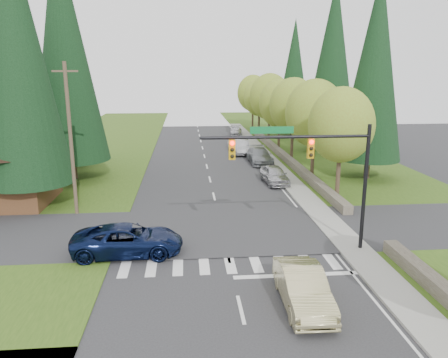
{
  "coord_description": "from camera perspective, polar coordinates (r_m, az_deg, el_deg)",
  "views": [
    {
      "loc": [
        -2.09,
        -16.78,
        9.4
      ],
      "look_at": [
        0.27,
        9.75,
        2.8
      ],
      "focal_mm": 35.0,
      "sensor_mm": 36.0,
      "label": 1
    }
  ],
  "objects": [
    {
      "name": "traffic_signal",
      "position": [
        22.67,
        11.59,
        2.4
      ],
      "size": [
        8.7,
        0.37,
        6.8
      ],
      "color": "black",
      "rests_on": "ground"
    },
    {
      "name": "brown_building",
      "position": [
        34.87,
        -26.73,
        2.07
      ],
      "size": [
        8.4,
        8.4,
        5.4
      ],
      "color": "#4C2D19",
      "rests_on": "ground"
    },
    {
      "name": "suv_navy",
      "position": [
        23.62,
        -12.45,
        -7.78
      ],
      "size": [
        5.79,
        2.77,
        1.59
      ],
      "primitive_type": "imported",
      "rotation": [
        0.0,
        0.0,
        1.59
      ],
      "color": "#0B1538",
      "rests_on": "ground"
    },
    {
      "name": "decid_tree_1",
      "position": [
        39.62,
        11.78,
        8.41
      ],
      "size": [
        5.2,
        5.2,
        8.8
      ],
      "color": "#38281C",
      "rests_on": "ground"
    },
    {
      "name": "curb_east",
      "position": [
        40.71,
        6.6,
        0.56
      ],
      "size": [
        0.2,
        80.0,
        0.13
      ],
      "primitive_type": "cube",
      "color": "gray",
      "rests_on": "ground"
    },
    {
      "name": "conifer_w_e",
      "position": [
        46.35,
        -20.62,
        14.16
      ],
      "size": [
        5.78,
        5.78,
        18.8
      ],
      "color": "#38281C",
      "rests_on": "ground"
    },
    {
      "name": "decid_tree_4",
      "position": [
        59.96,
        5.98,
        10.65
      ],
      "size": [
        5.4,
        5.4,
        9.18
      ],
      "color": "#38281C",
      "rests_on": "ground"
    },
    {
      "name": "sidewalk_east",
      "position": [
        40.89,
        7.76,
        0.59
      ],
      "size": [
        1.8,
        80.0,
        0.13
      ],
      "primitive_type": "cube",
      "color": "gray",
      "rests_on": "ground"
    },
    {
      "name": "grass_west",
      "position": [
        39.49,
        -20.96,
        -0.75
      ],
      "size": [
        14.0,
        110.0,
        0.06
      ],
      "primitive_type": "cube",
      "color": "#2F4D14",
      "rests_on": "ground"
    },
    {
      "name": "decid_tree_6",
      "position": [
        73.73,
        3.81,
        11.13
      ],
      "size": [
        5.2,
        5.2,
        8.86
      ],
      "color": "#38281C",
      "rests_on": "ground"
    },
    {
      "name": "parked_car_a",
      "position": [
        37.62,
        6.63,
        0.55
      ],
      "size": [
        2.15,
        4.62,
        1.53
      ],
      "primitive_type": "imported",
      "rotation": [
        0.0,
        0.0,
        0.08
      ],
      "color": "#ADADB2",
      "rests_on": "ground"
    },
    {
      "name": "grass_east",
      "position": [
        40.84,
        16.76,
        0.05
      ],
      "size": [
        14.0,
        110.0,
        0.06
      ],
      "primitive_type": "cube",
      "color": "#2F4D14",
      "rests_on": "ground"
    },
    {
      "name": "decid_tree_2",
      "position": [
        46.29,
        9.05,
        9.44
      ],
      "size": [
        5.0,
        5.0,
        8.82
      ],
      "color": "#38281C",
      "rests_on": "ground"
    },
    {
      "name": "stone_wall_north",
      "position": [
        48.83,
        7.67,
        3.11
      ],
      "size": [
        0.7,
        40.0,
        0.7
      ],
      "primitive_type": "cube",
      "color": "#4C4438",
      "rests_on": "ground"
    },
    {
      "name": "parked_car_c",
      "position": [
        51.0,
        2.28,
        4.19
      ],
      "size": [
        2.0,
        4.93,
        1.59
      ],
      "primitive_type": "imported",
      "rotation": [
        0.0,
        0.0,
        -0.07
      ],
      "color": "#A1A1A5",
      "rests_on": "ground"
    },
    {
      "name": "conifer_w_c",
      "position": [
        40.07,
        -20.19,
        15.81
      ],
      "size": [
        6.46,
        6.46,
        20.8
      ],
      "color": "#38281C",
      "rests_on": "ground"
    },
    {
      "name": "conifer_e_c",
      "position": [
        66.75,
        9.13,
        13.65
      ],
      "size": [
        5.1,
        5.1,
        16.8
      ],
      "color": "#38281C",
      "rests_on": "ground"
    },
    {
      "name": "decid_tree_3",
      "position": [
        53.13,
        7.31,
        9.77
      ],
      "size": [
        5.0,
        5.0,
        8.55
      ],
      "color": "#38281C",
      "rests_on": "ground"
    },
    {
      "name": "sedan_champagne",
      "position": [
        18.66,
        10.27,
        -13.78
      ],
      "size": [
        1.76,
        4.85,
        1.59
      ],
      "primitive_type": "imported",
      "rotation": [
        0.0,
        0.0,
        -0.02
      ],
      "color": "#D0C48A",
      "rests_on": "ground"
    },
    {
      "name": "parked_car_d",
      "position": [
        53.85,
        1.7,
        4.66
      ],
      "size": [
        2.1,
        4.5,
        1.49
      ],
      "primitive_type": "imported",
      "rotation": [
        0.0,
        0.0,
        0.08
      ],
      "color": "white",
      "rests_on": "ground"
    },
    {
      "name": "decid_tree_5",
      "position": [
        66.84,
        4.65,
        10.55
      ],
      "size": [
        4.8,
        4.8,
        8.3
      ],
      "color": "#38281C",
      "rests_on": "ground"
    },
    {
      "name": "ground",
      "position": [
        19.34,
        1.83,
        -15.16
      ],
      "size": [
        120.0,
        120.0,
        0.0
      ],
      "primitive_type": "plane",
      "color": "#28282B",
      "rests_on": "ground"
    },
    {
      "name": "conifer_w_a",
      "position": [
        32.69,
        -25.51,
        15.06
      ],
      "size": [
        6.12,
        6.12,
        19.8
      ],
      "color": "#38281C",
      "rests_on": "ground"
    },
    {
      "name": "parked_car_b",
      "position": [
        45.83,
        4.68,
        3.04
      ],
      "size": [
        2.32,
        5.49,
        1.58
      ],
      "primitive_type": "imported",
      "rotation": [
        0.0,
        0.0,
        0.02
      ],
      "color": "gray",
      "rests_on": "ground"
    },
    {
      "name": "utility_pole",
      "position": [
        30.02,
        -19.39,
        4.98
      ],
      "size": [
        1.6,
        0.24,
        10.0
      ],
      "color": "#473828",
      "rests_on": "ground"
    },
    {
      "name": "conifer_e_b",
      "position": [
        53.6,
        14.01,
        15.01
      ],
      "size": [
        6.12,
        6.12,
        19.8
      ],
      "color": "#38281C",
      "rests_on": "ground"
    },
    {
      "name": "parked_car_e",
      "position": [
        66.48,
        1.62,
        6.32
      ],
      "size": [
        2.09,
        4.4,
        1.24
      ],
      "primitive_type": "imported",
      "rotation": [
        0.0,
        0.0,
        -0.09
      ],
      "color": "#B5B4BA",
      "rests_on": "ground"
    },
    {
      "name": "decid_tree_0",
      "position": [
        33.0,
        15.07,
        6.83
      ],
      "size": [
        4.8,
        4.8,
        8.37
      ],
      "color": "#38281C",
      "rests_on": "ground"
    },
    {
      "name": "conifer_e_a",
      "position": [
        40.15,
        19.12,
        13.73
      ],
      "size": [
        5.44,
        5.44,
        17.8
      ],
      "color": "#38281C",
      "rests_on": "ground"
    },
    {
      "name": "cross_street",
      "position": [
        26.58,
        -0.24,
        -6.79
      ],
      "size": [
        120.0,
        8.0,
        0.1
      ],
      "primitive_type": "cube",
      "color": "#28282B",
      "rests_on": "ground"
    }
  ]
}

